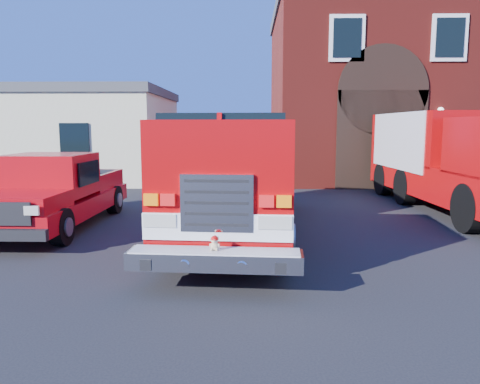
{
  "coord_description": "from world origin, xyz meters",
  "views": [
    {
      "loc": [
        0.18,
        -10.15,
        2.55
      ],
      "look_at": [
        0.0,
        -1.2,
        1.3
      ],
      "focal_mm": 35.0,
      "sensor_mm": 36.0,
      "label": 1
    }
  ],
  "objects_px": {
    "fire_station": "(425,92)",
    "fire_engine": "(241,172)",
    "secondary_truck": "(458,157)",
    "pickup_truck": "(56,192)",
    "side_building": "(65,134)"
  },
  "relations": [
    {
      "from": "fire_station",
      "to": "fire_engine",
      "type": "relative_size",
      "value": 1.64
    },
    {
      "from": "fire_engine",
      "to": "secondary_truck",
      "type": "bearing_deg",
      "value": 24.31
    },
    {
      "from": "pickup_truck",
      "to": "secondary_truck",
      "type": "height_order",
      "value": "secondary_truck"
    },
    {
      "from": "fire_engine",
      "to": "pickup_truck",
      "type": "distance_m",
      "value": 4.75
    },
    {
      "from": "side_building",
      "to": "pickup_truck",
      "type": "bearing_deg",
      "value": -69.65
    },
    {
      "from": "pickup_truck",
      "to": "fire_engine",
      "type": "bearing_deg",
      "value": -3.05
    },
    {
      "from": "fire_station",
      "to": "secondary_truck",
      "type": "xyz_separation_m",
      "value": [
        -2.44,
        -9.73,
        -2.61
      ]
    },
    {
      "from": "secondary_truck",
      "to": "fire_engine",
      "type": "bearing_deg",
      "value": -155.69
    },
    {
      "from": "fire_station",
      "to": "pickup_truck",
      "type": "bearing_deg",
      "value": -137.78
    },
    {
      "from": "fire_engine",
      "to": "secondary_truck",
      "type": "relative_size",
      "value": 0.99
    },
    {
      "from": "side_building",
      "to": "secondary_truck",
      "type": "bearing_deg",
      "value": -29.34
    },
    {
      "from": "secondary_truck",
      "to": "pickup_truck",
      "type": "bearing_deg",
      "value": -166.43
    },
    {
      "from": "pickup_truck",
      "to": "secondary_truck",
      "type": "relative_size",
      "value": 0.62
    },
    {
      "from": "fire_station",
      "to": "side_building",
      "type": "relative_size",
      "value": 1.49
    },
    {
      "from": "side_building",
      "to": "fire_engine",
      "type": "height_order",
      "value": "side_building"
    }
  ]
}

